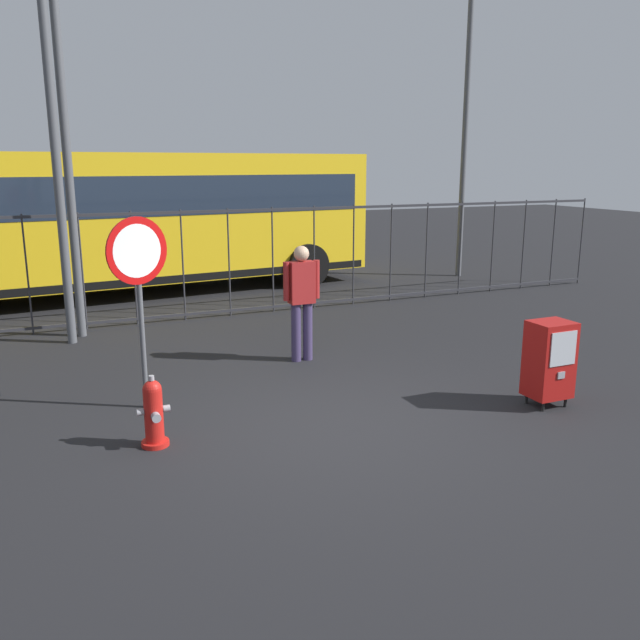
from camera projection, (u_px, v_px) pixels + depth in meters
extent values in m
plane|color=black|center=(339.00, 426.00, 7.23)|extent=(60.00, 60.00, 0.00)
cylinder|color=red|center=(155.00, 443.00, 6.72)|extent=(0.28, 0.28, 0.05)
cylinder|color=red|center=(154.00, 415.00, 6.65)|extent=(0.19, 0.19, 0.55)
sphere|color=red|center=(152.00, 390.00, 6.59)|extent=(0.19, 0.19, 0.19)
cylinder|color=gray|center=(151.00, 378.00, 6.56)|extent=(0.06, 0.06, 0.05)
cylinder|color=gray|center=(156.00, 417.00, 6.53)|extent=(0.09, 0.08, 0.09)
cylinder|color=gray|center=(140.00, 412.00, 6.59)|extent=(0.07, 0.07, 0.07)
cylinder|color=gray|center=(166.00, 408.00, 6.69)|extent=(0.07, 0.07, 0.07)
cylinder|color=black|center=(543.00, 406.00, 7.64)|extent=(0.04, 0.04, 0.12)
cylinder|color=black|center=(565.00, 402.00, 7.77)|extent=(0.04, 0.04, 0.12)
cylinder|color=black|center=(527.00, 399.00, 7.89)|extent=(0.04, 0.04, 0.12)
cylinder|color=black|center=(548.00, 395.00, 8.02)|extent=(0.04, 0.04, 0.12)
cube|color=#9E1411|center=(549.00, 359.00, 7.71)|extent=(0.48, 0.40, 0.90)
cube|color=#B2B7BF|center=(563.00, 349.00, 7.49)|extent=(0.36, 0.01, 0.40)
cube|color=gray|center=(561.00, 375.00, 7.56)|extent=(0.10, 0.02, 0.08)
cylinder|color=#4C4F54|center=(141.00, 316.00, 7.53)|extent=(0.06, 0.06, 2.20)
cylinder|color=red|center=(137.00, 251.00, 7.34)|extent=(0.71, 0.31, 0.76)
cylinder|color=white|center=(137.00, 251.00, 7.33)|extent=(0.56, 0.23, 0.60)
cylinder|color=#382D51|center=(296.00, 332.00, 9.51)|extent=(0.14, 0.14, 0.85)
cylinder|color=#382D51|center=(308.00, 331.00, 9.58)|extent=(0.14, 0.14, 0.85)
cube|color=maroon|center=(302.00, 282.00, 9.37)|extent=(0.36, 0.20, 0.60)
sphere|color=tan|center=(301.00, 254.00, 9.28)|extent=(0.22, 0.22, 0.22)
cylinder|color=maroon|center=(286.00, 281.00, 9.28)|extent=(0.09, 0.09, 0.55)
cylinder|color=maroon|center=(316.00, 279.00, 9.46)|extent=(0.09, 0.09, 0.55)
cube|color=#2D2D33|center=(204.00, 212.00, 11.84)|extent=(18.00, 0.04, 0.05)
cube|color=#2D2D33|center=(208.00, 312.00, 12.27)|extent=(18.00, 0.04, 0.05)
cylinder|color=#2D2D33|center=(27.00, 275.00, 10.89)|extent=(0.03, 0.03, 2.00)
cylinder|color=#2D2D33|center=(82.00, 272.00, 11.22)|extent=(0.03, 0.03, 2.00)
cylinder|color=#2D2D33|center=(134.00, 269.00, 11.56)|extent=(0.03, 0.03, 2.00)
cylinder|color=#2D2D33|center=(183.00, 266.00, 11.89)|extent=(0.03, 0.03, 2.00)
cylinder|color=#2D2D33|center=(229.00, 263.00, 12.23)|extent=(0.03, 0.03, 2.00)
cylinder|color=#2D2D33|center=(273.00, 260.00, 12.56)|extent=(0.03, 0.03, 2.00)
cylinder|color=#2D2D33|center=(314.00, 258.00, 12.90)|extent=(0.03, 0.03, 2.00)
cylinder|color=#2D2D33|center=(353.00, 255.00, 13.23)|extent=(0.03, 0.03, 2.00)
cylinder|color=#2D2D33|center=(391.00, 253.00, 13.57)|extent=(0.03, 0.03, 2.00)
cylinder|color=#2D2D33|center=(426.00, 251.00, 13.90)|extent=(0.03, 0.03, 2.00)
cylinder|color=#2D2D33|center=(460.00, 249.00, 14.24)|extent=(0.03, 0.03, 2.00)
cylinder|color=#2D2D33|center=(493.00, 247.00, 14.58)|extent=(0.03, 0.03, 2.00)
cylinder|color=#2D2D33|center=(523.00, 245.00, 14.91)|extent=(0.03, 0.03, 2.00)
cylinder|color=#2D2D33|center=(553.00, 243.00, 15.25)|extent=(0.03, 0.03, 2.00)
cylinder|color=#2D2D33|center=(581.00, 241.00, 15.58)|extent=(0.03, 0.03, 2.00)
cube|color=gold|center=(130.00, 217.00, 14.23)|extent=(10.70, 3.53, 2.65)
cube|color=#1E2838|center=(128.00, 194.00, 14.11)|extent=(10.07, 3.49, 0.80)
cube|color=black|center=(133.00, 273.00, 14.51)|extent=(10.49, 3.52, 0.16)
cylinder|color=black|center=(308.00, 266.00, 15.20)|extent=(1.02, 0.38, 1.00)
cylinder|color=black|center=(262.00, 253.00, 17.31)|extent=(1.02, 0.38, 1.00)
cylinder|color=black|center=(145.00, 252.00, 17.50)|extent=(1.02, 0.36, 1.00)
cylinder|color=black|center=(125.00, 242.00, 19.64)|extent=(1.02, 0.36, 1.00)
cylinder|color=#4C4F54|center=(54.00, 134.00, 9.83)|extent=(0.14, 0.14, 6.45)
cylinder|color=#4C4F54|center=(60.00, 75.00, 10.04)|extent=(0.14, 0.14, 8.21)
cylinder|color=#4C4F54|center=(466.00, 110.00, 15.91)|extent=(0.14, 0.14, 8.08)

